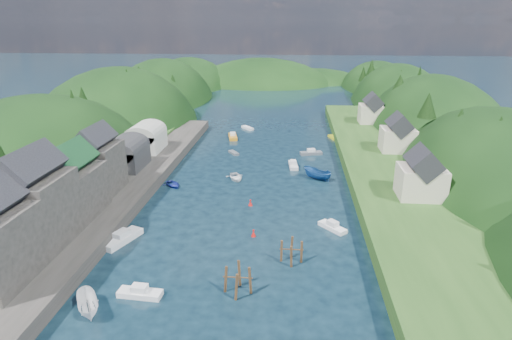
# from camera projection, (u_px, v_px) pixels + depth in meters

# --- Properties ---
(ground) EXTENTS (600.00, 600.00, 0.00)m
(ground) POSITION_uv_depth(u_px,v_px,m) (265.00, 155.00, 98.48)
(ground) COLOR black
(ground) RESTS_ON ground
(hillside_left) EXTENTS (44.00, 245.56, 52.00)m
(hillside_left) POSITION_uv_depth(u_px,v_px,m) (121.00, 152.00, 128.43)
(hillside_left) COLOR black
(hillside_left) RESTS_ON ground
(hillside_right) EXTENTS (36.00, 245.56, 48.00)m
(hillside_right) POSITION_uv_depth(u_px,v_px,m) (429.00, 158.00, 120.63)
(hillside_right) COLOR black
(hillside_right) RESTS_ON ground
(far_hills) EXTENTS (103.00, 68.00, 44.00)m
(far_hills) POSITION_uv_depth(u_px,v_px,m) (284.00, 103.00, 218.48)
(far_hills) COLOR black
(far_hills) RESTS_ON ground
(hill_trees) EXTENTS (91.83, 146.28, 11.62)m
(hill_trees) POSITION_uv_depth(u_px,v_px,m) (269.00, 96.00, 108.78)
(hill_trees) COLOR black
(hill_trees) RESTS_ON ground
(quay_left) EXTENTS (12.00, 110.00, 2.00)m
(quay_left) POSITION_uv_depth(u_px,v_px,m) (110.00, 198.00, 71.98)
(quay_left) COLOR #2D2B28
(quay_left) RESTS_ON ground
(terrace_left_grass) EXTENTS (12.00, 110.00, 2.50)m
(terrace_left_grass) POSITION_uv_depth(u_px,v_px,m) (70.00, 195.00, 72.49)
(terrace_left_grass) COLOR #234719
(terrace_left_grass) RESTS_ON ground
(quayside_buildings) EXTENTS (8.00, 35.84, 12.90)m
(quayside_buildings) POSITION_uv_depth(u_px,v_px,m) (49.00, 196.00, 57.35)
(quayside_buildings) COLOR #2D2B28
(quayside_buildings) RESTS_ON quay_left
(boat_sheds) EXTENTS (7.00, 21.00, 7.50)m
(boat_sheds) POSITION_uv_depth(u_px,v_px,m) (136.00, 143.00, 88.59)
(boat_sheds) COLOR #2D2D30
(boat_sheds) RESTS_ON quay_left
(terrace_right) EXTENTS (16.00, 120.00, 2.40)m
(terrace_right) POSITION_uv_depth(u_px,v_px,m) (384.00, 167.00, 86.57)
(terrace_right) COLOR #234719
(terrace_right) RESTS_ON ground
(right_bank_cottages) EXTENTS (9.00, 59.24, 8.41)m
(right_bank_cottages) POSITION_uv_depth(u_px,v_px,m) (393.00, 135.00, 92.61)
(right_bank_cottages) COLOR beige
(right_bank_cottages) RESTS_ON terrace_right
(piling_cluster_near) EXTENTS (3.37, 3.13, 3.85)m
(piling_cluster_near) POSITION_uv_depth(u_px,v_px,m) (238.00, 282.00, 48.36)
(piling_cluster_near) COLOR #382314
(piling_cluster_near) RESTS_ON ground
(piling_cluster_far) EXTENTS (3.07, 2.88, 3.53)m
(piling_cluster_far) POSITION_uv_depth(u_px,v_px,m) (291.00, 253.00, 54.61)
(piling_cluster_far) COLOR #382314
(piling_cluster_far) RESTS_ON ground
(channel_buoy_near) EXTENTS (0.70, 0.70, 1.10)m
(channel_buoy_near) POSITION_uv_depth(u_px,v_px,m) (253.00, 233.00, 61.23)
(channel_buoy_near) COLOR #B8120E
(channel_buoy_near) RESTS_ON ground
(channel_buoy_far) EXTENTS (0.70, 0.70, 1.10)m
(channel_buoy_far) POSITION_uv_depth(u_px,v_px,m) (250.00, 203.00, 71.44)
(channel_buoy_far) COLOR #B8120E
(channel_buoy_far) RESTS_ON ground
(moored_boats) EXTENTS (37.52, 95.38, 2.35)m
(moored_boats) POSITION_uv_depth(u_px,v_px,m) (244.00, 197.00, 73.30)
(moored_boats) COLOR navy
(moored_boats) RESTS_ON ground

